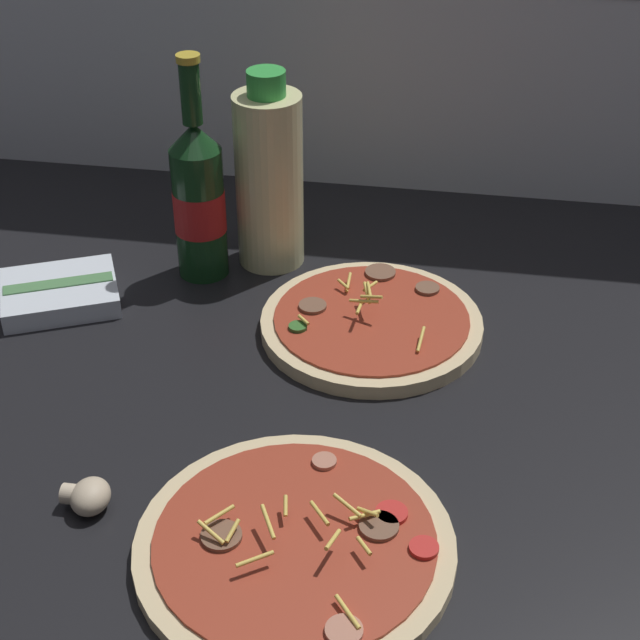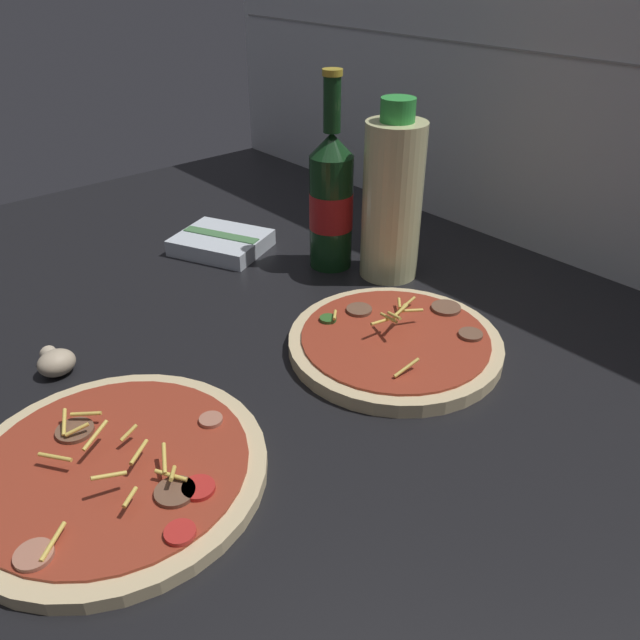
% 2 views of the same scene
% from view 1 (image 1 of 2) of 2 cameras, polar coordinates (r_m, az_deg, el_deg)
% --- Properties ---
extents(counter_slab, '(1.60, 0.90, 0.03)m').
position_cam_1_polar(counter_slab, '(1.01, 3.54, -4.39)').
color(counter_slab, black).
rests_on(counter_slab, ground).
extents(pizza_near, '(0.27, 0.27, 0.04)m').
position_cam_1_polar(pizza_near, '(0.83, -1.43, -12.98)').
color(pizza_near, beige).
rests_on(pizza_near, counter_slab).
extents(pizza_far, '(0.24, 0.24, 0.05)m').
position_cam_1_polar(pizza_far, '(1.08, 3.00, -0.21)').
color(pizza_far, beige).
rests_on(pizza_far, counter_slab).
extents(beer_bottle, '(0.06, 0.06, 0.27)m').
position_cam_1_polar(beer_bottle, '(1.15, -7.07, 7.06)').
color(beer_bottle, '#143819').
rests_on(beer_bottle, counter_slab).
extents(oil_bottle, '(0.08, 0.08, 0.24)m').
position_cam_1_polar(oil_bottle, '(1.16, -2.98, 8.27)').
color(oil_bottle, beige).
rests_on(oil_bottle, counter_slab).
extents(mushroom_left, '(0.04, 0.04, 0.03)m').
position_cam_1_polar(mushroom_left, '(0.88, -13.34, -9.94)').
color(mushroom_left, beige).
rests_on(mushroom_left, counter_slab).
extents(dish_towel, '(0.16, 0.15, 0.03)m').
position_cam_1_polar(dish_towel, '(1.16, -14.90, 1.54)').
color(dish_towel, silver).
rests_on(dish_towel, counter_slab).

